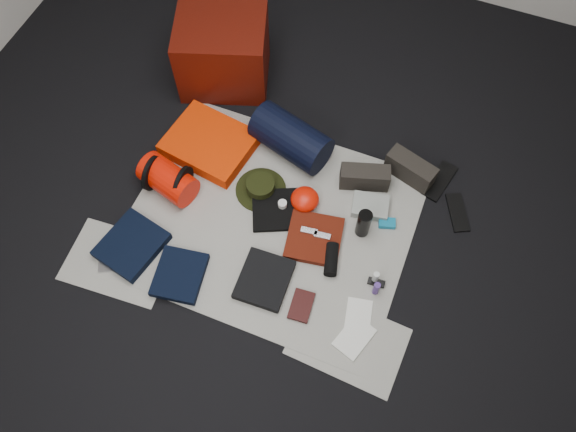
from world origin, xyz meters
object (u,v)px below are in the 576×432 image
at_px(sleeping_pad, 210,143).
at_px(compact_camera, 374,211).
at_px(red_cabinet, 223,53).
at_px(water_bottle, 364,223).
at_px(paperback_book, 301,306).
at_px(stuff_sack, 168,179).
at_px(navy_duffel, 291,138).

xyz_separation_m(sleeping_pad, compact_camera, (1.09, -0.06, -0.03)).
bearing_deg(red_cabinet, water_bottle, -51.36).
relative_size(water_bottle, paperback_book, 1.16).
distance_m(sleeping_pad, stuff_sack, 0.37).
xyz_separation_m(stuff_sack, paperback_book, (1.00, -0.40, -0.09)).
relative_size(sleeping_pad, navy_duffel, 1.06).
height_order(navy_duffel, water_bottle, navy_duffel).
bearing_deg(navy_duffel, sleeping_pad, -143.51).
height_order(red_cabinet, navy_duffel, red_cabinet).
height_order(red_cabinet, compact_camera, red_cabinet).
height_order(stuff_sack, navy_duffel, navy_duffel).
bearing_deg(red_cabinet, navy_duffel, -51.01).
height_order(sleeping_pad, water_bottle, water_bottle).
bearing_deg(sleeping_pad, navy_duffel, 20.12).
distance_m(stuff_sack, water_bottle, 1.17).
xyz_separation_m(red_cabinet, paperback_book, (1.04, -1.31, -0.21)).
xyz_separation_m(water_bottle, paperback_book, (-0.16, -0.55, -0.09)).
bearing_deg(compact_camera, paperback_book, -116.27).
height_order(red_cabinet, paperback_book, red_cabinet).
distance_m(water_bottle, compact_camera, 0.17).
xyz_separation_m(water_bottle, compact_camera, (0.03, 0.14, -0.08)).
relative_size(red_cabinet, water_bottle, 2.76).
bearing_deg(sleeping_pad, paperback_book, -40.03).
distance_m(navy_duffel, paperback_book, 1.03).
relative_size(red_cabinet, paperback_book, 3.20).
xyz_separation_m(sleeping_pad, paperback_book, (0.90, -0.75, -0.03)).
distance_m(navy_duffel, compact_camera, 0.67).
bearing_deg(water_bottle, sleeping_pad, 169.07).
relative_size(sleeping_pad, compact_camera, 4.91).
xyz_separation_m(stuff_sack, water_bottle, (1.16, 0.15, 0.00)).
distance_m(sleeping_pad, paperback_book, 1.17).
xyz_separation_m(sleeping_pad, water_bottle, (1.06, -0.20, 0.05)).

